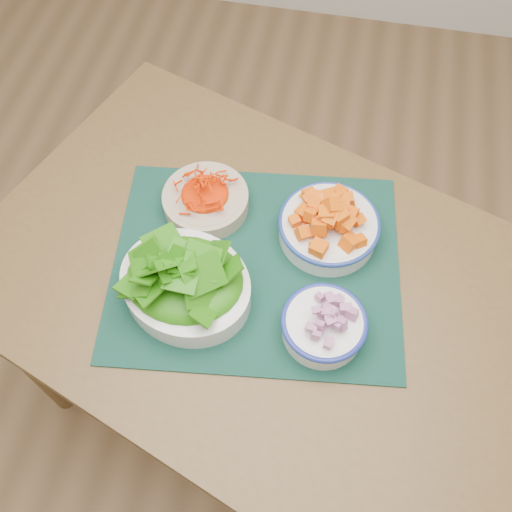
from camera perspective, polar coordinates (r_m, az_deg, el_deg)
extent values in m
plane|color=#936E47|center=(1.76, -3.96, -17.97)|extent=(4.00, 4.00, 0.00)
cube|color=brown|center=(1.11, 0.63, -2.75)|extent=(1.30, 1.08, 0.04)
cylinder|color=brown|center=(1.56, -22.00, -9.34)|extent=(0.06, 0.06, 0.71)
cylinder|color=brown|center=(1.73, -8.45, 6.84)|extent=(0.06, 0.06, 0.71)
cylinder|color=brown|center=(1.57, 22.71, -8.70)|extent=(0.06, 0.06, 0.71)
cube|color=black|center=(1.10, 0.00, -0.85)|extent=(0.60, 0.52, 0.00)
cylinder|color=#BCA98C|center=(1.16, -5.04, 5.53)|extent=(0.21, 0.21, 0.04)
ellipsoid|color=#F83400|center=(1.14, -5.16, 6.49)|extent=(0.15, 0.15, 0.03)
cylinder|color=white|center=(1.12, 7.24, 2.73)|extent=(0.22, 0.22, 0.05)
torus|color=navy|center=(1.11, 7.35, 3.30)|extent=(0.20, 0.20, 0.01)
ellipsoid|color=orange|center=(1.09, 7.50, 4.06)|extent=(0.17, 0.17, 0.04)
ellipsoid|color=#125F04|center=(1.01, -7.33, -1.53)|extent=(0.22, 0.19, 0.06)
cylinder|color=white|center=(1.02, 6.73, -7.04)|extent=(0.19, 0.19, 0.05)
torus|color=navy|center=(1.00, 6.86, -6.55)|extent=(0.15, 0.15, 0.01)
ellipsoid|color=#7E0F51|center=(0.98, 6.97, -6.08)|extent=(0.13, 0.13, 0.03)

